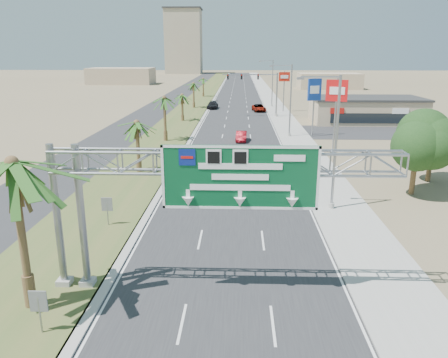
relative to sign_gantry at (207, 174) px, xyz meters
name	(u,v)px	position (x,y,z in m)	size (l,w,h in m)	color
road	(238,97)	(1.06, 100.07, -6.05)	(12.00, 300.00, 0.02)	#28282B
sidewalk_right	(270,97)	(9.56, 100.07, -6.01)	(4.00, 300.00, 0.10)	#9E9B93
median_grass	(202,97)	(-8.94, 100.07, -6.00)	(7.00, 300.00, 0.12)	#435A27
opposing_road	(176,97)	(-15.94, 100.07, -6.05)	(8.00, 300.00, 0.02)	#28282B
sign_gantry	(207,174)	(0.00, 0.00, 0.00)	(16.75, 1.24, 7.50)	gray
palm_near	(12,164)	(-8.14, -1.93, 0.87)	(5.70, 5.70, 8.35)	brown
palm_row_b	(137,124)	(-8.44, 22.07, -1.16)	(3.99, 3.99, 5.95)	brown
palm_row_c	(164,99)	(-8.44, 38.07, -0.39)	(3.99, 3.99, 6.75)	brown
palm_row_d	(182,96)	(-8.44, 56.07, -1.64)	(3.99, 3.99, 5.45)	brown
palm_row_e	(193,84)	(-8.44, 75.07, -0.97)	(3.99, 3.99, 6.15)	brown
palm_row_f	(203,79)	(-8.44, 100.07, -1.35)	(3.99, 3.99, 5.75)	brown
streetlight_near	(333,149)	(8.36, 12.07, -1.36)	(3.27, 0.44, 10.00)	gray
streetlight_mid	(289,103)	(8.36, 42.07, -1.36)	(3.27, 0.44, 10.00)	gray
streetlight_far	(271,85)	(8.36, 78.07, -1.36)	(3.27, 0.44, 10.00)	gray
signal_mast	(266,90)	(6.23, 62.05, -1.21)	(10.28, 0.71, 8.00)	gray
store_building	(366,111)	(23.06, 56.07, -4.06)	(18.00, 10.00, 4.00)	tan
oak_near	(418,141)	(16.06, 16.07, -1.53)	(4.50, 4.50, 6.80)	brown
oak_far	(433,141)	(19.06, 20.07, -2.24)	(3.50, 3.50, 5.60)	brown
median_signback_a	(39,304)	(-6.74, -3.93, -4.61)	(0.75, 0.08, 2.08)	gray
median_signback_b	(107,206)	(-7.44, 8.07, -4.61)	(0.75, 0.08, 2.08)	gray
tower_distant	(184,42)	(-30.94, 240.07, 11.44)	(20.00, 16.00, 35.00)	tan
building_distant_left	(121,76)	(-43.94, 150.07, -3.06)	(24.00, 14.00, 6.00)	tan
building_distant_right	(329,81)	(31.06, 130.07, -3.56)	(20.00, 12.00, 5.00)	tan
car_left_lane	(194,155)	(-3.45, 26.46, -5.20)	(2.04, 5.06, 1.72)	black
car_mid_lane	(241,136)	(1.75, 38.54, -5.40)	(1.40, 4.00, 1.32)	maroon
car_right_lane	(259,108)	(5.37, 69.82, -5.35)	(2.36, 5.12, 1.42)	gray
car_far	(213,105)	(-4.33, 73.97, -5.31)	(2.09, 5.14, 1.49)	black
pole_sign_red_near	(337,95)	(12.44, 30.89, 0.84)	(2.36, 1.10, 8.79)	gray
pole_sign_blue	(314,92)	(11.85, 42.42, 0.15)	(1.97, 1.01, 8.28)	gray
pole_sign_red_far	(284,80)	(10.30, 69.73, 0.27)	(2.22, 0.65, 8.03)	gray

